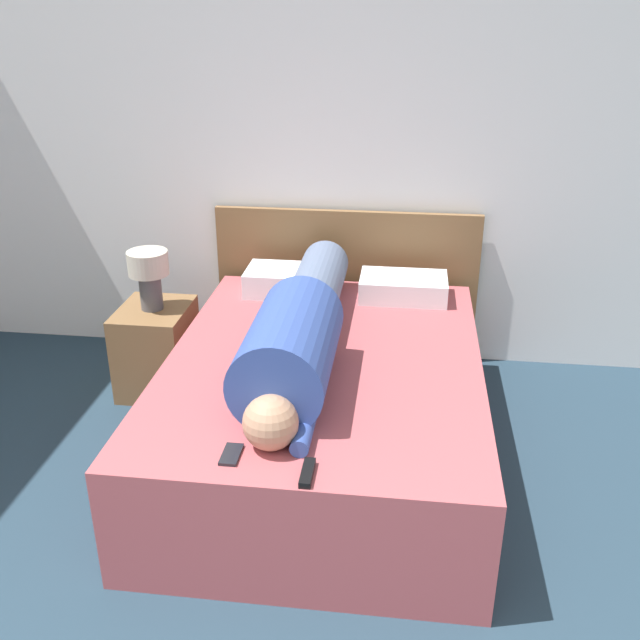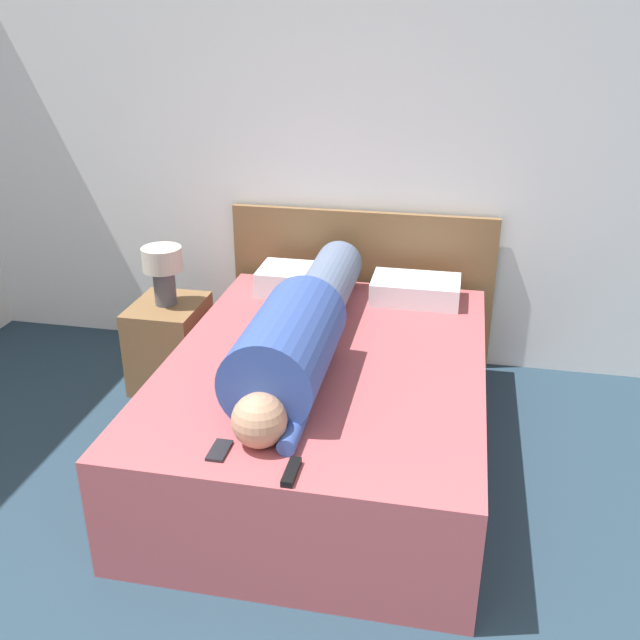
# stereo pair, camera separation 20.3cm
# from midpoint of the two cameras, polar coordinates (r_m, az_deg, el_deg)

# --- Properties ---
(wall_back) EXTENTS (6.26, 0.06, 2.60)m
(wall_back) POSITION_cam_midpoint_polar(r_m,az_deg,el_deg) (4.06, 6.87, 14.05)
(wall_back) COLOR white
(wall_back) RESTS_ON ground_plane
(bed) EXTENTS (1.42, 1.94, 0.52)m
(bed) POSITION_cam_midpoint_polar(r_m,az_deg,el_deg) (3.36, 2.24, -6.99)
(bed) COLOR #A84C51
(bed) RESTS_ON ground_plane
(headboard) EXTENTS (1.54, 0.04, 0.91)m
(headboard) POSITION_cam_midpoint_polar(r_m,az_deg,el_deg) (4.23, 4.67, 2.67)
(headboard) COLOR brown
(headboard) RESTS_ON ground_plane
(nightstand) EXTENTS (0.37, 0.45, 0.48)m
(nightstand) POSITION_cam_midpoint_polar(r_m,az_deg,el_deg) (4.07, -10.51, -1.88)
(nightstand) COLOR brown
(nightstand) RESTS_ON ground_plane
(table_lamp) EXTENTS (0.21, 0.21, 0.32)m
(table_lamp) POSITION_cam_midpoint_polar(r_m,az_deg,el_deg) (3.90, -11.01, 4.09)
(table_lamp) COLOR #4C4C51
(table_lamp) RESTS_ON nightstand
(person_lying) EXTENTS (0.37, 1.75, 0.37)m
(person_lying) POSITION_cam_midpoint_polar(r_m,az_deg,el_deg) (3.13, 0.33, -0.72)
(person_lying) COLOR tan
(person_lying) RESTS_ON bed
(pillow_near_headboard) EXTENTS (0.49, 0.30, 0.14)m
(pillow_near_headboard) POSITION_cam_midpoint_polar(r_m,az_deg,el_deg) (3.94, 0.18, 3.17)
(pillow_near_headboard) COLOR white
(pillow_near_headboard) RESTS_ON bed
(pillow_second) EXTENTS (0.47, 0.30, 0.12)m
(pillow_second) POSITION_cam_midpoint_polar(r_m,az_deg,el_deg) (3.88, 9.15, 2.39)
(pillow_second) COLOR white
(pillow_second) RESTS_ON bed
(tv_remote) EXTENTS (0.04, 0.15, 0.02)m
(tv_remote) POSITION_cam_midpoint_polar(r_m,az_deg,el_deg) (2.48, 0.08, -12.12)
(tv_remote) COLOR black
(tv_remote) RESTS_ON bed
(cell_phone) EXTENTS (0.06, 0.13, 0.01)m
(cell_phone) POSITION_cam_midpoint_polar(r_m,az_deg,el_deg) (2.61, -5.81, -10.39)
(cell_phone) COLOR black
(cell_phone) RESTS_ON bed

